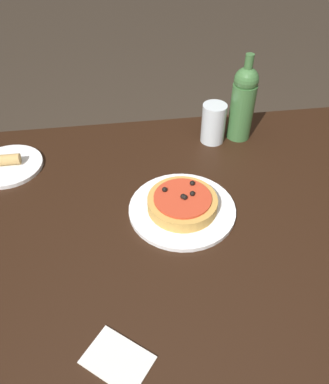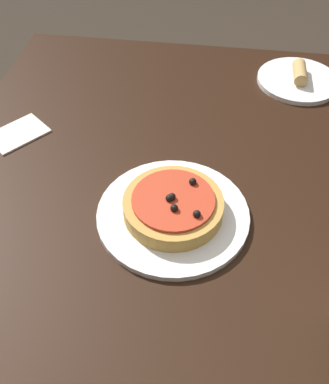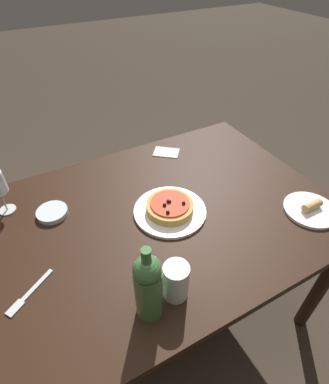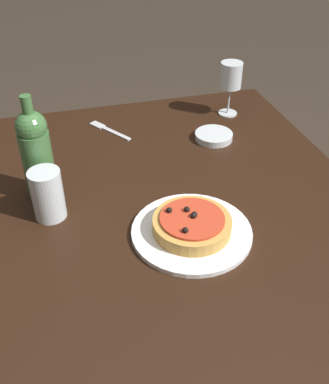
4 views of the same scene
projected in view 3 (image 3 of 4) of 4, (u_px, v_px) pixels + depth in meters
ground_plane at (160, 308)px, 1.65m from camera, size 14.00×14.00×0.00m
dining_table at (158, 228)px, 1.22m from camera, size 1.37×0.96×0.74m
dinner_plate at (170, 211)px, 1.17m from camera, size 0.28×0.28×0.01m
pizza at (170, 206)px, 1.15m from camera, size 0.18×0.18×0.05m
wine_bottle at (148, 286)px, 0.79m from camera, size 0.08×0.08×0.28m
water_cup at (176, 281)px, 0.87m from camera, size 0.08×0.08×0.13m
side_bowl at (52, 212)px, 1.16m from camera, size 0.12×0.12×0.02m
fork at (28, 295)px, 0.90m from camera, size 0.16×0.11×0.00m
side_plate at (311, 209)px, 1.17m from camera, size 0.21×0.21×0.04m
paper_napkin at (166, 152)px, 1.49m from camera, size 0.15×0.14×0.00m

